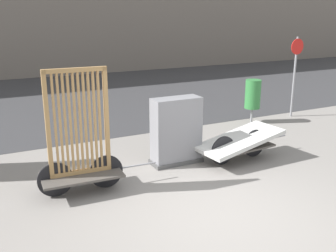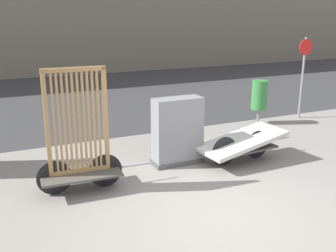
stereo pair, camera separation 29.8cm
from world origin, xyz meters
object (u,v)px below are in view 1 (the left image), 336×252
utility_cabinet (176,133)px  sign_post (295,68)px  bike_cart_with_mattress (240,142)px  trash_bin (253,94)px  bike_cart_with_bedframe (80,151)px

utility_cabinet → sign_post: size_ratio=0.59×
bike_cart_with_mattress → sign_post: sign_post is taller
bike_cart_with_mattress → sign_post: 4.34m
trash_bin → bike_cart_with_bedframe: bearing=-157.5°
trash_bin → sign_post: bearing=-0.2°
bike_cart_with_bedframe → sign_post: size_ratio=0.92×
bike_cart_with_mattress → trash_bin: (2.10, 2.24, 0.40)m
bike_cart_with_bedframe → utility_cabinet: bike_cart_with_bedframe is taller
bike_cart_with_mattress → utility_cabinet: size_ratio=1.69×
utility_cabinet → bike_cart_with_bedframe: bearing=-167.2°
bike_cart_with_mattress → utility_cabinet: utility_cabinet is taller
utility_cabinet → sign_post: sign_post is taller
trash_bin → sign_post: sign_post is taller
bike_cart_with_mattress → trash_bin: bearing=41.5°
bike_cart_with_bedframe → utility_cabinet: bearing=15.6°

